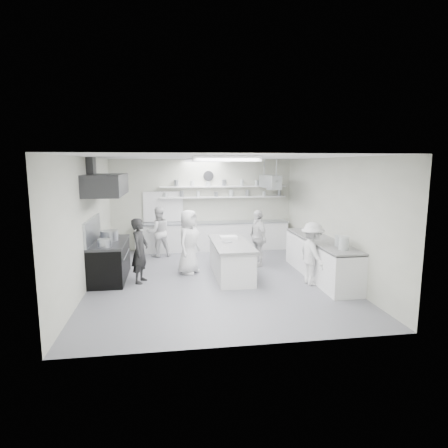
{
  "coord_description": "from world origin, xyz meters",
  "views": [
    {
      "loc": [
        -1.12,
        -8.91,
        2.84
      ],
      "look_at": [
        0.3,
        0.6,
        1.29
      ],
      "focal_mm": 29.95,
      "sensor_mm": 36.0,
      "label": 1
    }
  ],
  "objects": [
    {
      "name": "ceiling",
      "position": [
        0.0,
        0.0,
        3.01
      ],
      "size": [
        6.0,
        7.0,
        0.02
      ],
      "primitive_type": "cube",
      "color": "white",
      "rests_on": "wall_back"
    },
    {
      "name": "bowl_island_b",
      "position": [
        0.19,
        -0.35,
        0.86
      ],
      "size": [
        0.2,
        0.2,
        0.06
      ],
      "primitive_type": "imported",
      "rotation": [
        0.0,
        0.0,
        -0.09
      ],
      "color": "white",
      "rests_on": "prep_island"
    },
    {
      "name": "shelf_lower",
      "position": [
        0.7,
        3.37,
        1.75
      ],
      "size": [
        4.2,
        0.26,
        0.04
      ],
      "primitive_type": "cube",
      "color": "white",
      "rests_on": "wall_back"
    },
    {
      "name": "cook_island_left",
      "position": [
        -0.63,
        0.62,
        0.84
      ],
      "size": [
        0.88,
        0.98,
        1.68
      ],
      "primitive_type": "imported",
      "rotation": [
        0.0,
        0.0,
        1.02
      ],
      "color": "silver",
      "rests_on": "floor"
    },
    {
      "name": "shelf_upper",
      "position": [
        0.7,
        3.37,
        2.1
      ],
      "size": [
        4.2,
        0.26,
        0.04
      ],
      "primitive_type": "cube",
      "color": "white",
      "rests_on": "wall_back"
    },
    {
      "name": "cook_back",
      "position": [
        -1.46,
        2.56,
        0.77
      ],
      "size": [
        0.88,
        0.76,
        1.54
      ],
      "primitive_type": "imported",
      "rotation": [
        0.0,
        0.0,
        -2.88
      ],
      "color": "silver",
      "rests_on": "floor"
    },
    {
      "name": "stove",
      "position": [
        -2.6,
        0.4,
        0.45
      ],
      "size": [
        0.8,
        1.8,
        0.9
      ],
      "primitive_type": "cube",
      "color": "black",
      "rests_on": "floor"
    },
    {
      "name": "wall_left",
      "position": [
        -3.0,
        0.0,
        1.5
      ],
      "size": [
        0.04,
        7.0,
        3.0
      ],
      "primitive_type": "cube",
      "color": "beige",
      "rests_on": "floor"
    },
    {
      "name": "wall_back",
      "position": [
        0.0,
        3.5,
        1.5
      ],
      "size": [
        6.0,
        0.04,
        3.0
      ],
      "primitive_type": "cube",
      "color": "beige",
      "rests_on": "floor"
    },
    {
      "name": "pot_rack",
      "position": [
        2.0,
        2.4,
        2.3
      ],
      "size": [
        0.3,
        1.6,
        0.4
      ],
      "primitive_type": "cube",
      "color": "#A5AAB3",
      "rests_on": "ceiling"
    },
    {
      "name": "cook_island_right",
      "position": [
        1.33,
        1.1,
        0.79
      ],
      "size": [
        0.56,
        0.98,
        1.58
      ],
      "primitive_type": "imported",
      "rotation": [
        0.0,
        0.0,
        -1.37
      ],
      "color": "silver",
      "rests_on": "floor"
    },
    {
      "name": "bowl_right",
      "position": [
        2.83,
        0.72,
        0.97
      ],
      "size": [
        0.35,
        0.35,
        0.07
      ],
      "primitive_type": "imported",
      "rotation": [
        0.0,
        0.0,
        0.41
      ],
      "color": "white",
      "rests_on": "right_counter"
    },
    {
      "name": "right_counter",
      "position": [
        2.65,
        -0.2,
        0.47
      ],
      "size": [
        0.74,
        3.3,
        0.94
      ],
      "primitive_type": "cube",
      "color": "white",
      "rests_on": "floor"
    },
    {
      "name": "pass_through_window",
      "position": [
        -1.3,
        3.48,
        1.45
      ],
      "size": [
        1.3,
        0.04,
        1.0
      ],
      "primitive_type": "cube",
      "color": "black",
      "rests_on": "wall_back"
    },
    {
      "name": "cook_right",
      "position": [
        2.21,
        -0.74,
        0.75
      ],
      "size": [
        0.67,
        1.03,
        1.5
      ],
      "primitive_type": "imported",
      "rotation": [
        0.0,
        0.0,
        1.69
      ],
      "color": "silver",
      "rests_on": "floor"
    },
    {
      "name": "cook_stove",
      "position": [
        -1.83,
        0.03,
        0.78
      ],
      "size": [
        0.52,
        0.65,
        1.57
      ],
      "primitive_type": "imported",
      "rotation": [
        0.0,
        0.0,
        1.3
      ],
      "color": "black",
      "rests_on": "floor"
    },
    {
      "name": "wall_front",
      "position": [
        0.0,
        -3.5,
        1.5
      ],
      "size": [
        6.0,
        0.04,
        3.0
      ],
      "primitive_type": "cube",
      "color": "beige",
      "rests_on": "floor"
    },
    {
      "name": "wall_right",
      "position": [
        3.0,
        0.0,
        1.5
      ],
      "size": [
        0.04,
        7.0,
        3.0
      ],
      "primitive_type": "cube",
      "color": "beige",
      "rests_on": "floor"
    },
    {
      "name": "light_fixture_rear",
      "position": [
        0.0,
        1.8,
        2.94
      ],
      "size": [
        1.3,
        0.25,
        0.1
      ],
      "primitive_type": "cube",
      "color": "white",
      "rests_on": "ceiling"
    },
    {
      "name": "exhaust_hood",
      "position": [
        -2.6,
        0.4,
        2.35
      ],
      "size": [
        0.85,
        2.0,
        0.5
      ],
      "primitive_type": "cube",
      "color": "#343438",
      "rests_on": "wall_left"
    },
    {
      "name": "wall_clock",
      "position": [
        0.2,
        3.46,
        2.45
      ],
      "size": [
        0.32,
        0.05,
        0.32
      ],
      "primitive_type": "cylinder",
      "rotation": [
        1.57,
        0.0,
        0.0
      ],
      "color": "white",
      "rests_on": "wall_back"
    },
    {
      "name": "light_fixture_front",
      "position": [
        0.0,
        -1.8,
        2.94
      ],
      "size": [
        1.3,
        0.25,
        0.1
      ],
      "primitive_type": "cube",
      "color": "white",
      "rests_on": "ceiling"
    },
    {
      "name": "prep_island",
      "position": [
        0.43,
        0.25,
        0.41
      ],
      "size": [
        0.84,
        2.25,
        0.83
      ],
      "primitive_type": "cube",
      "rotation": [
        0.0,
        0.0,
        0.0
      ],
      "color": "white",
      "rests_on": "floor"
    },
    {
      "name": "stove_pot",
      "position": [
        -2.6,
        0.5,
        1.06
      ],
      "size": [
        0.42,
        0.42,
        0.3
      ],
      "primitive_type": "cylinder",
      "color": "#A5AAB3",
      "rests_on": "stove"
    },
    {
      "name": "back_counter",
      "position": [
        0.3,
        3.2,
        0.46
      ],
      "size": [
        5.0,
        0.6,
        0.92
      ],
      "primitive_type": "cube",
      "color": "white",
      "rests_on": "floor"
    },
    {
      "name": "bowl_island_a",
      "position": [
        0.33,
        0.28,
        0.86
      ],
      "size": [
        0.31,
        0.31,
        0.06
      ],
      "primitive_type": "imported",
      "rotation": [
        0.0,
        0.0,
        0.26
      ],
      "color": "#A5AAB3",
      "rests_on": "prep_island"
    },
    {
      "name": "floor",
      "position": [
        0.0,
        0.0,
        -0.01
      ],
      "size": [
        6.0,
        7.0,
        0.02
      ],
      "primitive_type": "cube",
      "color": "gray",
      "rests_on": "ground"
    }
  ]
}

